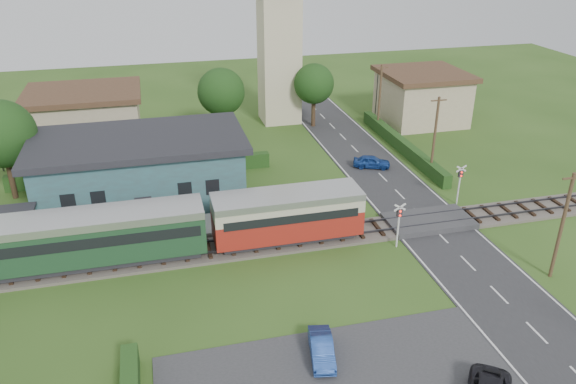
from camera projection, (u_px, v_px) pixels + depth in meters
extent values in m
plane|color=#2D4C19|center=(304.00, 256.00, 36.95)|extent=(120.00, 120.00, 0.00)
cube|color=#4C443D|center=(296.00, 240.00, 38.66)|extent=(76.00, 3.20, 0.20)
cube|color=#3F3F47|center=(299.00, 241.00, 37.89)|extent=(76.00, 0.08, 0.15)
cube|color=#3F3F47|center=(293.00, 231.00, 39.15)|extent=(76.00, 0.08, 0.15)
cube|color=#28282B|center=(442.00, 237.00, 39.14)|extent=(6.00, 70.00, 0.05)
cube|color=#333335|center=(429.00, 221.00, 40.80)|extent=(6.20, 3.40, 0.45)
cube|color=gray|center=(146.00, 233.00, 39.21)|extent=(30.00, 3.00, 0.45)
cube|color=beige|center=(19.00, 229.00, 36.83)|extent=(2.00, 2.00, 2.40)
cube|color=#232328|center=(15.00, 212.00, 36.28)|extent=(2.30, 2.30, 0.15)
cube|color=#367279|center=(142.00, 173.00, 43.34)|extent=(15.00, 8.00, 4.80)
cube|color=#232328|center=(138.00, 140.00, 42.20)|extent=(16.00, 9.00, 0.50)
cube|color=#232328|center=(144.00, 210.00, 40.46)|extent=(1.20, 0.12, 2.20)
cube|color=black|center=(68.00, 202.00, 38.80)|extent=(1.00, 0.12, 1.20)
cube|color=black|center=(98.00, 199.00, 39.23)|extent=(1.00, 0.12, 1.20)
cube|color=black|center=(185.00, 190.00, 40.55)|extent=(1.00, 0.12, 1.20)
cube|color=black|center=(212.00, 187.00, 40.99)|extent=(1.00, 0.12, 1.20)
cube|color=#232328|center=(287.00, 235.00, 38.31)|extent=(9.00, 2.20, 0.50)
cube|color=maroon|center=(287.00, 222.00, 37.88)|extent=(10.00, 2.80, 1.80)
cube|color=beige|center=(287.00, 205.00, 37.34)|extent=(10.00, 2.82, 0.90)
cube|color=black|center=(287.00, 210.00, 37.49)|extent=(9.00, 2.88, 0.60)
cube|color=#B9B9B9|center=(287.00, 196.00, 37.06)|extent=(10.00, 2.90, 0.45)
cube|color=#232328|center=(78.00, 261.00, 35.32)|extent=(15.20, 2.20, 0.50)
cube|color=#1D3F25|center=(74.00, 240.00, 34.68)|extent=(16.00, 2.80, 2.60)
cube|color=black|center=(73.00, 235.00, 34.50)|extent=(15.40, 2.86, 0.70)
cube|color=#B9B9B9|center=(70.00, 220.00, 34.07)|extent=(16.00, 2.90, 0.50)
cube|color=beige|center=(279.00, 57.00, 59.52)|extent=(4.00, 4.00, 14.00)
cube|color=tan|center=(86.00, 121.00, 54.44)|extent=(10.00, 8.00, 5.00)
cube|color=#472D1E|center=(82.00, 93.00, 53.26)|extent=(10.80, 8.80, 0.50)
cube|color=tan|center=(421.00, 99.00, 61.26)|extent=(8.00, 8.00, 5.00)
cube|color=#472D1E|center=(424.00, 74.00, 60.07)|extent=(8.80, 8.80, 0.50)
cube|color=#193814|center=(402.00, 145.00, 53.81)|extent=(0.80, 18.00, 1.20)
cube|color=#193814|center=(143.00, 171.00, 48.03)|extent=(22.00, 0.80, 1.30)
cylinder|color=#332316|center=(10.00, 174.00, 43.91)|extent=(0.44, 0.44, 4.12)
sphere|color=#143311|center=(1.00, 134.00, 42.47)|extent=(5.20, 5.20, 5.20)
cylinder|color=#332316|center=(223.00, 122.00, 55.80)|extent=(0.44, 0.44, 3.85)
sphere|color=#143311|center=(221.00, 92.00, 54.45)|extent=(4.60, 4.60, 4.60)
cylinder|color=#332316|center=(313.00, 110.00, 59.80)|extent=(0.44, 0.44, 3.58)
sphere|color=#143311|center=(314.00, 84.00, 58.55)|extent=(4.20, 4.20, 4.20)
cylinder|color=#473321|center=(562.00, 227.00, 33.31)|extent=(0.22, 0.22, 7.00)
cube|color=#473321|center=(573.00, 178.00, 31.93)|extent=(1.40, 0.10, 0.10)
cylinder|color=#473321|center=(435.00, 137.00, 47.31)|extent=(0.22, 0.22, 7.00)
cube|color=#473321|center=(439.00, 100.00, 45.92)|extent=(1.40, 0.10, 0.10)
cylinder|color=#473321|center=(380.00, 98.00, 57.80)|extent=(0.22, 0.22, 7.00)
cube|color=#473321|center=(382.00, 68.00, 56.42)|extent=(1.40, 0.10, 0.10)
cylinder|color=silver|center=(398.00, 227.00, 37.36)|extent=(0.12, 0.12, 3.00)
cube|color=#232328|center=(400.00, 213.00, 36.89)|extent=(0.35, 0.18, 0.55)
sphere|color=#FF190C|center=(400.00, 211.00, 36.72)|extent=(0.14, 0.14, 0.14)
sphere|color=#FF190C|center=(400.00, 216.00, 36.85)|extent=(0.14, 0.14, 0.14)
cube|color=silver|center=(400.00, 207.00, 36.71)|extent=(0.84, 0.05, 0.55)
cube|color=silver|center=(400.00, 207.00, 36.71)|extent=(0.84, 0.05, 0.55)
cylinder|color=silver|center=(459.00, 187.00, 43.14)|extent=(0.12, 0.12, 3.00)
cube|color=#232328|center=(461.00, 174.00, 42.67)|extent=(0.35, 0.18, 0.55)
sphere|color=#FF190C|center=(462.00, 172.00, 42.50)|extent=(0.14, 0.14, 0.14)
sphere|color=#FF190C|center=(461.00, 176.00, 42.63)|extent=(0.14, 0.14, 0.14)
cube|color=silver|center=(461.00, 169.00, 42.49)|extent=(0.84, 0.05, 0.55)
cube|color=silver|center=(461.00, 169.00, 42.49)|extent=(0.84, 0.05, 0.55)
cylinder|color=#3F3F47|center=(377.00, 94.00, 63.00)|extent=(0.14, 0.14, 5.00)
sphere|color=orange|center=(378.00, 72.00, 61.92)|extent=(0.30, 0.30, 0.30)
imported|color=navy|center=(372.00, 162.00, 50.00)|extent=(3.51, 2.41, 1.11)
imported|color=#214390|center=(322.00, 349.00, 28.00)|extent=(1.67, 3.35, 1.05)
imported|color=gray|center=(234.00, 211.00, 39.59)|extent=(0.83, 0.68, 1.97)
imported|color=gray|center=(52.00, 231.00, 37.20)|extent=(0.91, 1.03, 1.78)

